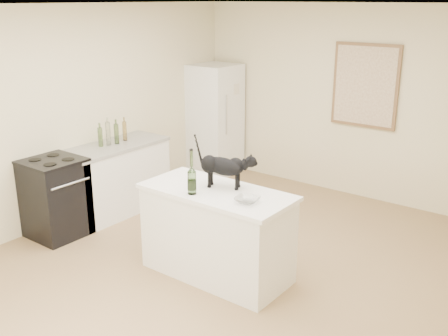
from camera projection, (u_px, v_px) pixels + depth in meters
floor at (221, 263)px, 5.53m from camera, size 5.50×5.50×0.00m
ceiling at (221, 4)px, 4.73m from camera, size 5.50×5.50×0.00m
wall_back at (344, 102)px, 7.21m from camera, size 4.50×0.00×4.50m
wall_left at (75, 114)px, 6.43m from camera, size 0.00×5.50×5.50m
island_base at (217, 235)px, 5.19m from camera, size 1.44×0.67×0.86m
island_top at (217, 192)px, 5.05m from camera, size 1.50×0.70×0.04m
left_cabinets at (115, 180)px, 6.75m from camera, size 0.60×1.40×0.86m
left_countertop at (113, 146)px, 6.61m from camera, size 0.62×1.44×0.04m
stove at (56, 199)px, 6.06m from camera, size 0.60×0.60×0.90m
fridge at (214, 120)px, 8.17m from camera, size 0.68×0.68×1.70m
artwork_frame at (365, 86)px, 6.94m from camera, size 0.90×0.03×1.10m
artwork_canvas at (365, 86)px, 6.92m from camera, size 0.82×0.00×1.02m
black_cat at (223, 169)px, 5.06m from camera, size 0.57×0.36×0.38m
wine_bottle at (192, 174)px, 4.89m from camera, size 0.11×0.11×0.39m
glass_bowl at (247, 200)px, 4.72m from camera, size 0.26×0.26×0.05m
fridge_paper at (236, 89)px, 7.90m from camera, size 0.02×0.12×0.16m
counter_bottle_cluster at (112, 134)px, 6.59m from camera, size 0.12×0.44×0.29m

